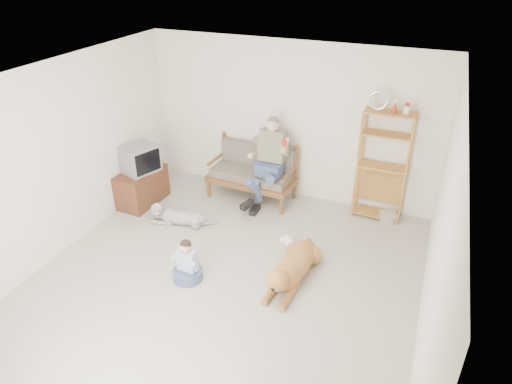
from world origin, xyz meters
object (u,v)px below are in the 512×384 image
at_px(loveseat, 253,171).
at_px(golden_retriever, 292,268).
at_px(etagere, 382,165).
at_px(tv_stand, 142,187).

xyz_separation_m(loveseat, golden_retriever, (1.37, -1.96, -0.29)).
distance_m(loveseat, etagere, 2.20).
distance_m(loveseat, tv_stand, 1.95).
bearing_deg(tv_stand, etagere, 19.01).
bearing_deg(golden_retriever, tv_stand, 165.64).
relative_size(loveseat, tv_stand, 1.66).
bearing_deg(loveseat, tv_stand, -147.52).
xyz_separation_m(etagere, golden_retriever, (-0.78, -2.10, -0.73)).
bearing_deg(etagere, tv_stand, -164.25).
bearing_deg(tv_stand, golden_retriever, -15.15).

